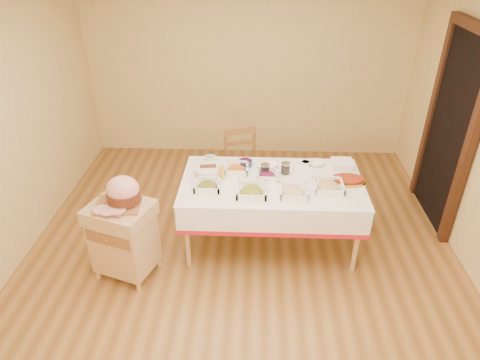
% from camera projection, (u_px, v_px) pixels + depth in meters
% --- Properties ---
extents(room_shell, '(5.00, 5.00, 5.00)m').
position_uv_depth(room_shell, '(241.00, 145.00, 3.76)').
color(room_shell, '#96632E').
rests_on(room_shell, ground).
extents(doorway, '(0.09, 1.10, 2.20)m').
position_uv_depth(doorway, '(451.00, 128.00, 4.55)').
color(doorway, black).
rests_on(doorway, ground).
extents(dining_table, '(1.82, 1.02, 0.76)m').
position_uv_depth(dining_table, '(271.00, 195.00, 4.37)').
color(dining_table, tan).
rests_on(dining_table, ground).
extents(butcher_cart, '(0.68, 0.62, 0.79)m').
position_uv_depth(butcher_cart, '(124.00, 236.00, 4.03)').
color(butcher_cart, tan).
rests_on(butcher_cart, ground).
extents(dining_chair, '(0.50, 0.49, 0.92)m').
position_uv_depth(dining_chair, '(243.00, 166.00, 5.16)').
color(dining_chair, '#935E30').
rests_on(dining_chair, ground).
extents(ham_on_board, '(0.42, 0.40, 0.28)m').
position_uv_depth(ham_on_board, '(122.00, 193.00, 3.82)').
color(ham_on_board, '#935E30').
rests_on(ham_on_board, butcher_cart).
extents(serving_dish_a, '(0.25, 0.25, 0.11)m').
position_uv_depth(serving_dish_a, '(208.00, 186.00, 4.14)').
color(serving_dish_a, white).
rests_on(serving_dish_a, dining_table).
extents(serving_dish_b, '(0.28, 0.28, 0.12)m').
position_uv_depth(serving_dish_b, '(252.00, 191.00, 4.05)').
color(serving_dish_b, white).
rests_on(serving_dish_b, dining_table).
extents(serving_dish_c, '(0.27, 0.27, 0.11)m').
position_uv_depth(serving_dish_c, '(294.00, 192.00, 4.04)').
color(serving_dish_c, white).
rests_on(serving_dish_c, dining_table).
extents(serving_dish_d, '(0.28, 0.28, 0.11)m').
position_uv_depth(serving_dish_d, '(328.00, 186.00, 4.13)').
color(serving_dish_d, white).
rests_on(serving_dish_d, dining_table).
extents(serving_dish_e, '(0.25, 0.24, 0.12)m').
position_uv_depth(serving_dish_e, '(237.00, 169.00, 4.42)').
color(serving_dish_e, white).
rests_on(serving_dish_e, dining_table).
extents(serving_dish_f, '(0.22, 0.21, 0.10)m').
position_uv_depth(serving_dish_f, '(267.00, 175.00, 4.32)').
color(serving_dish_f, white).
rests_on(serving_dish_f, dining_table).
extents(small_bowl_left, '(0.12, 0.12, 0.06)m').
position_uv_depth(small_bowl_left, '(210.00, 159.00, 4.63)').
color(small_bowl_left, white).
rests_on(small_bowl_left, dining_table).
extents(small_bowl_mid, '(0.15, 0.15, 0.06)m').
position_uv_depth(small_bowl_mid, '(245.00, 163.00, 4.55)').
color(small_bowl_mid, navy).
rests_on(small_bowl_mid, dining_table).
extents(small_bowl_right, '(0.10, 0.10, 0.05)m').
position_uv_depth(small_bowl_right, '(306.00, 163.00, 4.55)').
color(small_bowl_right, white).
rests_on(small_bowl_right, dining_table).
extents(bowl_white_imported, '(0.16, 0.16, 0.03)m').
position_uv_depth(bowl_white_imported, '(271.00, 165.00, 4.54)').
color(bowl_white_imported, white).
rests_on(bowl_white_imported, dining_table).
extents(bowl_small_imported, '(0.19, 0.19, 0.05)m').
position_uv_depth(bowl_small_imported, '(316.00, 163.00, 4.56)').
color(bowl_small_imported, white).
rests_on(bowl_small_imported, dining_table).
extents(preserve_jar_left, '(0.09, 0.09, 0.12)m').
position_uv_depth(preserve_jar_left, '(265.00, 170.00, 4.38)').
color(preserve_jar_left, silver).
rests_on(preserve_jar_left, dining_table).
extents(preserve_jar_right, '(0.10, 0.10, 0.12)m').
position_uv_depth(preserve_jar_right, '(285.00, 169.00, 4.39)').
color(preserve_jar_right, silver).
rests_on(preserve_jar_right, dining_table).
extents(mustard_bottle, '(0.06, 0.06, 0.18)m').
position_uv_depth(mustard_bottle, '(222.00, 172.00, 4.28)').
color(mustard_bottle, yellow).
rests_on(mustard_bottle, dining_table).
extents(bread_basket, '(0.27, 0.27, 0.12)m').
position_uv_depth(bread_basket, '(208.00, 172.00, 4.35)').
color(bread_basket, white).
rests_on(bread_basket, dining_table).
extents(plate_stack, '(0.22, 0.22, 0.07)m').
position_uv_depth(plate_stack, '(342.00, 164.00, 4.53)').
color(plate_stack, white).
rests_on(plate_stack, dining_table).
extents(brass_platter, '(0.35, 0.25, 0.05)m').
position_uv_depth(brass_platter, '(348.00, 180.00, 4.26)').
color(brass_platter, '#BB8D34').
rests_on(brass_platter, dining_table).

